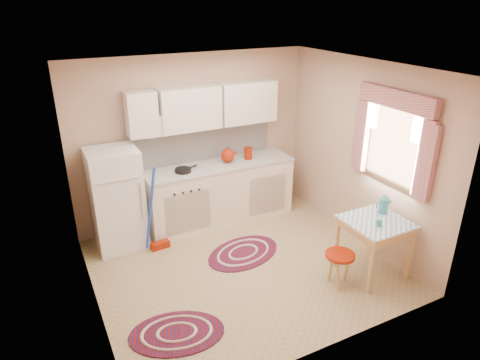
{
  "coord_description": "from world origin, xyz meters",
  "views": [
    {
      "loc": [
        -2.13,
        -4.11,
        3.21
      ],
      "look_at": [
        0.09,
        0.25,
        1.1
      ],
      "focal_mm": 32.0,
      "sensor_mm": 36.0,
      "label": 1
    }
  ],
  "objects_px": {
    "base_cabinets": "(220,193)",
    "table": "(373,247)",
    "fridge": "(117,199)",
    "stool": "(339,269)"
  },
  "relations": [
    {
      "from": "table",
      "to": "stool",
      "type": "distance_m",
      "value": 0.54
    },
    {
      "from": "table",
      "to": "fridge",
      "type": "bearing_deg",
      "value": 141.83
    },
    {
      "from": "base_cabinets",
      "to": "table",
      "type": "distance_m",
      "value": 2.4
    },
    {
      "from": "base_cabinets",
      "to": "stool",
      "type": "relative_size",
      "value": 5.36
    },
    {
      "from": "fridge",
      "to": "stool",
      "type": "distance_m",
      "value": 3.02
    },
    {
      "from": "table",
      "to": "stool",
      "type": "relative_size",
      "value": 1.71
    },
    {
      "from": "base_cabinets",
      "to": "table",
      "type": "height_order",
      "value": "base_cabinets"
    },
    {
      "from": "base_cabinets",
      "to": "table",
      "type": "relative_size",
      "value": 3.12
    },
    {
      "from": "fridge",
      "to": "table",
      "type": "xyz_separation_m",
      "value": [
        2.64,
        -2.08,
        -0.34
      ]
    },
    {
      "from": "base_cabinets",
      "to": "fridge",
      "type": "bearing_deg",
      "value": -178.14
    }
  ]
}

